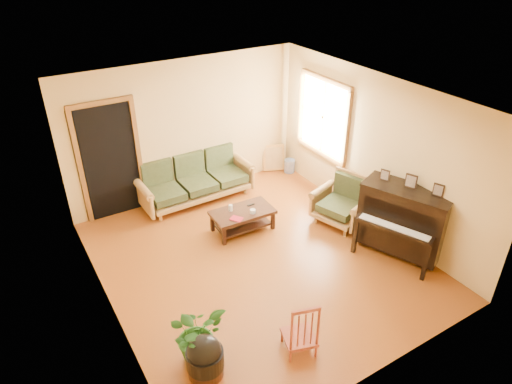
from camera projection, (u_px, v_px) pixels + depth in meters
floor at (258, 259)px, 7.15m from camera, size 5.00×5.00×0.00m
doorway at (110, 162)px, 7.81m from camera, size 1.08×0.16×2.05m
window at (323, 117)px, 8.35m from camera, size 0.12×1.36×1.46m
sofa at (196, 178)px, 8.51m from camera, size 2.14×0.92×0.91m
coffee_table at (243, 220)px, 7.76m from camera, size 1.06×0.61×0.38m
armchair at (341, 201)px, 7.84m from camera, size 1.04×1.07×0.86m
piano at (402, 221)px, 7.05m from camera, size 1.20×1.50×1.15m
footstool at (205, 361)px, 5.22m from camera, size 0.49×0.49×0.42m
red_chair at (300, 325)px, 5.44m from camera, size 0.48×0.51×0.81m
leaning_frame at (274, 158)px, 9.63m from camera, size 0.46×0.26×0.60m
ceramic_crock at (289, 166)px, 9.64m from camera, size 0.27×0.27×0.28m
potted_plant at (197, 334)px, 5.37m from camera, size 0.79×0.73×0.73m
book at (234, 221)px, 7.39m from camera, size 0.23×0.25×0.02m
candle at (231, 208)px, 7.65m from camera, size 0.08×0.08×0.11m
glass_jar at (253, 211)px, 7.60m from camera, size 0.12×0.12×0.06m
remote at (251, 205)px, 7.83m from camera, size 0.13×0.04×0.01m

